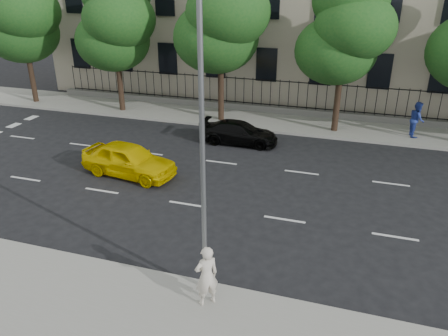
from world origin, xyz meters
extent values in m
plane|color=black|center=(0.00, 0.00, 0.00)|extent=(120.00, 120.00, 0.00)
cube|color=gray|center=(0.00, -4.00, 0.07)|extent=(60.00, 4.00, 0.15)
cube|color=gray|center=(0.00, 14.00, 0.07)|extent=(60.00, 4.00, 0.15)
cube|color=slate|center=(0.00, 15.70, 0.35)|extent=(30.00, 0.50, 0.40)
cube|color=black|center=(0.00, 15.70, 0.65)|extent=(28.80, 0.05, 0.05)
cube|color=black|center=(0.00, 15.70, 2.25)|extent=(28.80, 0.05, 0.05)
cylinder|color=slate|center=(2.50, -2.30, 4.15)|extent=(0.14, 0.14, 8.00)
cylinder|color=#382619|center=(-16.00, 13.20, 1.72)|extent=(0.36, 0.36, 3.15)
ellipsoid|color=#1A4E1A|center=(-16.40, 13.50, 4.86)|extent=(4.94, 4.94, 4.06)
ellipsoid|color=#1A4E1A|center=(-15.50, 13.00, 6.29)|extent=(4.68, 4.68, 3.85)
cylinder|color=#382619|center=(-9.00, 13.20, 1.64)|extent=(0.36, 0.36, 2.97)
ellipsoid|color=#1A4E1A|center=(-9.40, 13.50, 4.62)|extent=(4.75, 4.75, 3.90)
ellipsoid|color=#1A4E1A|center=(-8.50, 13.00, 6.00)|extent=(4.50, 4.50, 3.70)
cylinder|color=#382619|center=(-2.00, 13.20, 1.81)|extent=(0.36, 0.36, 3.32)
ellipsoid|color=#1A4E1A|center=(-2.40, 13.50, 5.09)|extent=(5.13, 5.13, 4.21)
ellipsoid|color=#1A4E1A|center=(-1.50, 13.00, 6.58)|extent=(4.86, 4.86, 4.00)
cylinder|color=#382619|center=(5.00, 13.20, 1.69)|extent=(0.36, 0.36, 3.08)
ellipsoid|color=#1A4E1A|center=(4.60, 13.50, 4.67)|extent=(4.56, 4.56, 3.74)
ellipsoid|color=#1A4E1A|center=(5.50, 13.00, 5.99)|extent=(4.32, 4.32, 3.55)
ellipsoid|color=#1A4E1A|center=(5.10, 13.60, 7.31)|extent=(4.08, 4.08, 3.36)
imported|color=#EECC00|center=(-3.63, 4.34, 0.77)|extent=(4.73, 2.43, 1.54)
imported|color=black|center=(0.13, 9.85, 0.61)|extent=(4.25, 1.79, 1.23)
imported|color=beige|center=(2.76, -2.89, 1.08)|extent=(0.80, 0.79, 1.86)
imported|color=#253993|center=(9.40, 13.54, 1.14)|extent=(0.85, 1.04, 1.99)
camera|label=1|loc=(6.12, -11.96, 8.68)|focal=35.00mm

